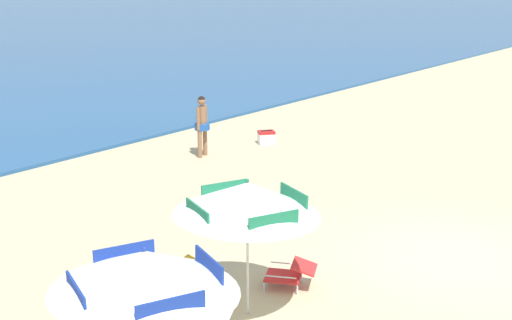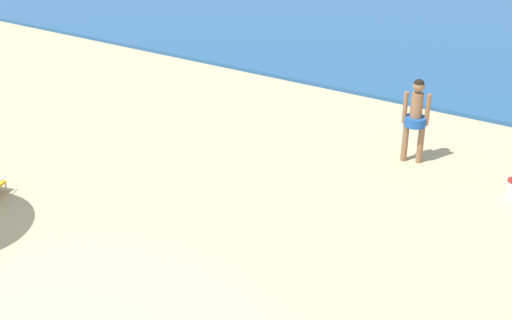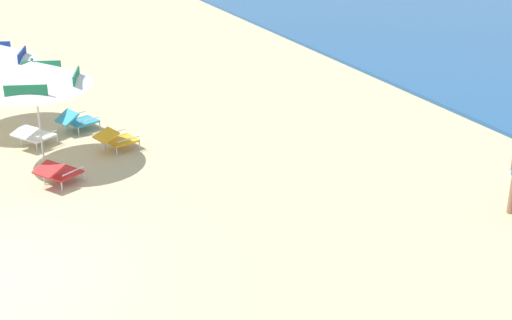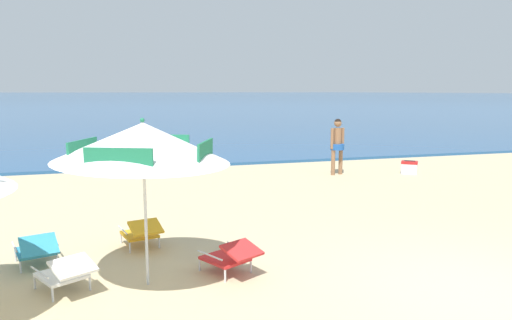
# 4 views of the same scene
# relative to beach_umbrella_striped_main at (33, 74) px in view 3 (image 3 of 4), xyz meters

# --- Properties ---
(beach_umbrella_striped_main) EXTENTS (3.11, 3.11, 2.26)m
(beach_umbrella_striped_main) POSITION_rel_beach_umbrella_striped_main_xyz_m (0.00, 0.00, 0.00)
(beach_umbrella_striped_main) COLOR silver
(beach_umbrella_striped_main) RESTS_ON ground
(lounge_chair_under_umbrella) EXTENTS (0.77, 1.00, 0.52)m
(lounge_chair_under_umbrella) POSITION_rel_beach_umbrella_striped_main_xyz_m (-1.54, 1.13, -1.67)
(lounge_chair_under_umbrella) COLOR teal
(lounge_chair_under_umbrella) RESTS_ON ground
(lounge_chair_beside_umbrella) EXTENTS (0.87, 1.00, 0.50)m
(lounge_chair_beside_umbrella) POSITION_rel_beach_umbrella_striped_main_xyz_m (1.17, 0.03, -1.67)
(lounge_chair_beside_umbrella) COLOR red
(lounge_chair_beside_umbrella) RESTS_ON ground
(lounge_chair_facing_sea) EXTENTS (0.72, 0.97, 0.50)m
(lounge_chair_facing_sea) POSITION_rel_beach_umbrella_striped_main_xyz_m (0.00, 1.56, -1.67)
(lounge_chair_facing_sea) COLOR gold
(lounge_chair_facing_sea) RESTS_ON ground
(lounge_chair_spare_folded) EXTENTS (0.88, 1.00, 0.50)m
(lounge_chair_spare_folded) POSITION_rel_beach_umbrella_striped_main_xyz_m (-1.04, 0.04, -1.67)
(lounge_chair_spare_folded) COLOR white
(lounge_chair_spare_folded) RESTS_ON ground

